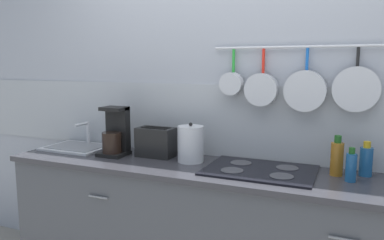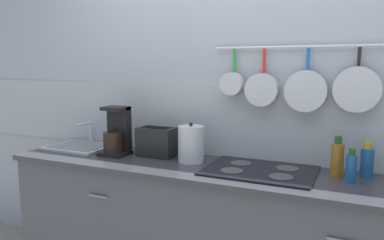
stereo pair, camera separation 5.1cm
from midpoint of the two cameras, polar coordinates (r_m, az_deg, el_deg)
name	(u,v)px [view 1 (the left image)]	position (r m, az deg, el deg)	size (l,w,h in m)	color
wall_back	(238,102)	(2.50, 6.48, 2.81)	(7.20, 0.16, 2.60)	#999EA8
countertop	(221,171)	(2.27, 3.83, -7.83)	(2.86, 0.56, 0.03)	#2D2D33
sink_basin	(78,146)	(2.93, -17.50, -3.82)	(0.45, 0.35, 0.18)	#B7BABF
coffee_maker	(115,135)	(2.63, -12.18, -2.30)	(0.18, 0.18, 0.33)	black
toaster	(156,142)	(2.55, -6.11, -3.36)	(0.27, 0.15, 0.20)	black
kettle	(191,144)	(2.40, -0.81, -3.67)	(0.17, 0.17, 0.26)	#B7BABF
cooktop	(260,170)	(2.24, 9.67, -7.54)	(0.63, 0.46, 0.01)	black
bottle_vinegar	(337,158)	(2.25, 20.61, -5.43)	(0.07, 0.07, 0.23)	#8C5919
bottle_cooking_wine	(351,167)	(2.16, 22.45, -6.58)	(0.06, 0.06, 0.18)	navy
bottle_hot_sauce	(366,161)	(2.31, 24.42, -5.68)	(0.07, 0.07, 0.20)	navy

